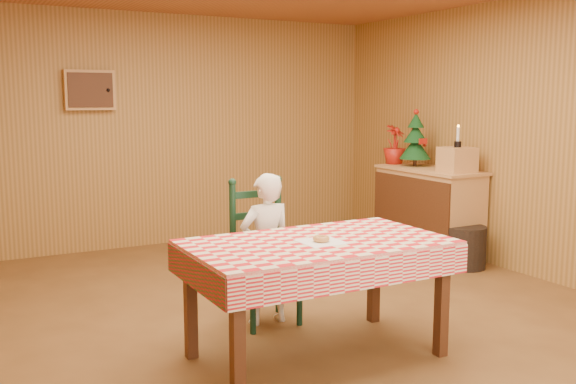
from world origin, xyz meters
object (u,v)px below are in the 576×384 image
object	(u,v)px
shelf_unit	(428,211)
storage_bin	(464,247)
ladder_chair	(263,255)
dining_table	(317,253)
christmas_tree	(415,140)
crate	(457,160)
seated_child	(266,249)

from	to	relation	value
shelf_unit	storage_bin	bearing A→B (deg)	-94.21
ladder_chair	storage_bin	world-z (taller)	ladder_chair
dining_table	christmas_tree	world-z (taller)	christmas_tree
dining_table	ladder_chair	distance (m)	0.81
shelf_unit	crate	world-z (taller)	crate
seated_child	storage_bin	distance (m)	2.50
shelf_unit	christmas_tree	distance (m)	0.79
ladder_chair	dining_table	bearing A→B (deg)	-90.00
dining_table	storage_bin	world-z (taller)	dining_table
christmas_tree	shelf_unit	bearing A→B (deg)	-91.98
shelf_unit	storage_bin	size ratio (longest dim) A/B	2.98
crate	storage_bin	bearing A→B (deg)	-104.46
ladder_chair	crate	world-z (taller)	crate
seated_child	christmas_tree	bearing A→B (deg)	-151.77
seated_child	crate	world-z (taller)	crate
ladder_chair	christmas_tree	distance (m)	2.88
crate	shelf_unit	bearing A→B (deg)	91.23
shelf_unit	crate	bearing A→B (deg)	-88.77
storage_bin	ladder_chair	bearing A→B (deg)	-170.21
ladder_chair	seated_child	size ratio (longest dim) A/B	0.96
shelf_unit	christmas_tree	size ratio (longest dim) A/B	2.00
ladder_chair	seated_child	distance (m)	0.08
ladder_chair	crate	xyz separation A→B (m)	(2.48, 0.63, 0.55)
dining_table	seated_child	world-z (taller)	seated_child
dining_table	ladder_chair	bearing A→B (deg)	90.00
dining_table	crate	size ratio (longest dim) A/B	5.52
christmas_tree	storage_bin	world-z (taller)	christmas_tree
christmas_tree	ladder_chair	bearing A→B (deg)	-152.80
seated_child	dining_table	bearing A→B (deg)	90.00
storage_bin	christmas_tree	bearing A→B (deg)	86.44
ladder_chair	shelf_unit	size ratio (longest dim) A/B	0.87
shelf_unit	crate	size ratio (longest dim) A/B	4.13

